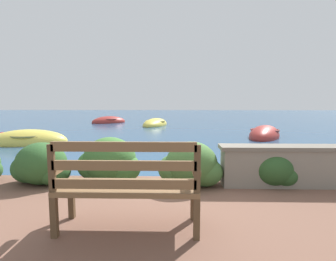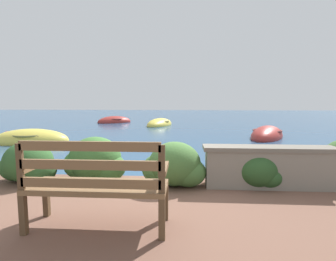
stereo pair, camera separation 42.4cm
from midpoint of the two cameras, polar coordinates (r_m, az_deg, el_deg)
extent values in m
plane|color=navy|center=(4.67, -2.09, -12.49)|extent=(80.00, 80.00, 0.00)
cube|color=brown|center=(3.25, -21.53, -13.68)|extent=(0.06, 0.06, 0.40)
cube|color=brown|center=(2.96, 3.68, -15.27)|extent=(0.06, 0.06, 0.40)
cube|color=brown|center=(2.91, -25.21, -16.31)|extent=(0.06, 0.06, 0.40)
cube|color=brown|center=(2.57, 3.65, -18.72)|extent=(0.06, 0.06, 0.40)
cube|color=brown|center=(2.77, -10.69, -11.97)|extent=(1.41, 0.48, 0.05)
cube|color=brown|center=(2.54, -11.94, -11.18)|extent=(1.34, 0.04, 0.09)
cube|color=brown|center=(2.50, -12.03, -7.35)|extent=(1.34, 0.04, 0.09)
cube|color=brown|center=(2.46, -12.13, -3.39)|extent=(1.34, 0.04, 0.09)
cube|color=brown|center=(2.76, -25.68, -7.16)|extent=(0.06, 0.04, 0.45)
cube|color=brown|center=(2.41, 3.73, -8.45)|extent=(0.06, 0.04, 0.45)
cube|color=brown|center=(2.95, -23.62, -7.11)|extent=(0.07, 0.43, 0.05)
cube|color=brown|center=(2.63, 3.73, -8.22)|extent=(0.07, 0.43, 0.05)
cube|color=gray|center=(4.33, 23.67, -7.67)|extent=(1.86, 0.35, 0.56)
cube|color=#6C655B|center=(4.26, 23.85, -3.60)|extent=(1.95, 0.39, 0.06)
ellipsoid|color=#2D5628|center=(4.65, -25.83, -6.20)|extent=(0.77, 0.70, 0.66)
ellipsoid|color=#2D5628|center=(4.83, -27.64, -7.02)|extent=(0.58, 0.52, 0.46)
ellipsoid|color=#2D5628|center=(4.56, -23.87, -7.87)|extent=(0.54, 0.49, 0.42)
ellipsoid|color=#38662D|center=(4.39, -12.90, -6.04)|extent=(0.85, 0.76, 0.72)
ellipsoid|color=#38662D|center=(4.54, -15.47, -7.06)|extent=(0.64, 0.57, 0.51)
ellipsoid|color=#38662D|center=(4.32, -10.30, -7.90)|extent=(0.59, 0.53, 0.47)
ellipsoid|color=#426B33|center=(4.05, 4.51, -7.23)|extent=(0.80, 0.72, 0.68)
ellipsoid|color=#426B33|center=(4.14, 1.42, -8.35)|extent=(0.60, 0.54, 0.48)
ellipsoid|color=#426B33|center=(4.05, 7.35, -9.02)|extent=(0.56, 0.50, 0.44)
ellipsoid|color=#284C23|center=(4.26, 21.48, -7.93)|extent=(0.63, 0.57, 0.54)
ellipsoid|color=#284C23|center=(4.28, 19.00, -8.88)|extent=(0.48, 0.43, 0.38)
ellipsoid|color=#284C23|center=(4.31, 23.59, -9.18)|extent=(0.44, 0.40, 0.35)
ellipsoid|color=#426B33|center=(4.99, 34.18, -6.70)|extent=(0.64, 0.58, 0.51)
ellipsoid|color=#DBC64C|center=(10.66, -26.70, -2.07)|extent=(2.85, 1.73, 0.90)
torus|color=olive|center=(10.63, -26.76, -0.75)|extent=(1.47, 1.47, 0.07)
cube|color=#846647|center=(10.50, -24.70, -0.89)|extent=(0.31, 1.00, 0.04)
cube|color=#846647|center=(10.75, -28.43, -0.93)|extent=(0.31, 1.00, 0.04)
ellipsoid|color=#9E2D28|center=(11.66, 21.72, -1.18)|extent=(2.29, 3.01, 0.88)
torus|color=brown|center=(11.63, 21.77, 0.00)|extent=(1.57, 1.57, 0.07)
cube|color=#846647|center=(11.22, 21.43, -0.36)|extent=(0.88, 0.52, 0.04)
cube|color=#846647|center=(11.98, 22.03, 0.02)|extent=(0.88, 0.52, 0.04)
ellipsoid|color=#DBC64C|center=(16.38, -1.10, 1.32)|extent=(1.93, 3.07, 0.79)
torus|color=olive|center=(16.36, -1.10, 2.08)|extent=(1.50, 1.50, 0.07)
cube|color=#846647|center=(15.97, -1.64, 1.86)|extent=(0.96, 0.38, 0.04)
cube|color=#846647|center=(16.70, -0.67, 2.06)|extent=(0.96, 0.38, 0.04)
ellipsoid|color=#9E2D28|center=(18.82, -10.95, 1.87)|extent=(2.66, 2.44, 0.81)
torus|color=brown|center=(18.81, -10.96, 2.55)|extent=(1.70, 1.70, 0.07)
cube|color=#846647|center=(18.67, -11.99, 2.41)|extent=(0.69, 0.83, 0.04)
cube|color=#846647|center=(18.93, -10.11, 2.50)|extent=(0.69, 0.83, 0.04)
sphere|color=red|center=(12.46, -30.72, -1.12)|extent=(0.43, 0.43, 0.43)
torus|color=navy|center=(12.46, -30.72, -1.12)|extent=(0.47, 0.47, 0.05)
camera|label=1|loc=(0.21, -88.78, 0.14)|focal=28.00mm
camera|label=2|loc=(0.21, 91.22, -0.14)|focal=28.00mm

